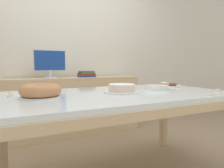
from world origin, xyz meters
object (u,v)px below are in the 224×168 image
(plate_stack, at_px, (157,87))
(tealight_left_edge, at_px, (218,90))
(book_stack, at_px, (86,74))
(pastry_platter, at_px, (166,85))
(tealight_near_front, at_px, (211,94))
(cake_golden_bundt, at_px, (41,91))
(computer_monitor, at_px, (50,64))
(tealight_near_cakes, at_px, (10,95))
(cake_chocolate_round, at_px, (122,89))

(plate_stack, height_order, tealight_left_edge, plate_stack)
(book_stack, xyz_separation_m, pastry_platter, (0.51, -1.14, -0.09))
(book_stack, xyz_separation_m, tealight_near_front, (0.37, -1.79, -0.09))
(pastry_platter, bearing_deg, book_stack, 114.10)
(cake_golden_bundt, bearing_deg, computer_monitor, 78.30)
(cake_golden_bundt, xyz_separation_m, tealight_near_cakes, (-0.20, 0.14, -0.04))
(computer_monitor, xyz_separation_m, book_stack, (0.51, 0.00, -0.15))
(plate_stack, distance_m, tealight_left_edge, 0.52)
(computer_monitor, relative_size, tealight_near_front, 10.60)
(pastry_platter, relative_size, plate_stack, 1.53)
(computer_monitor, distance_m, book_stack, 0.53)
(tealight_left_edge, bearing_deg, pastry_platter, 104.02)
(tealight_near_front, xyz_separation_m, tealight_left_edge, (0.27, 0.14, 0.00))
(book_stack, distance_m, cake_golden_bundt, 1.57)
(cake_chocolate_round, relative_size, plate_stack, 1.38)
(plate_stack, xyz_separation_m, tealight_near_cakes, (-1.23, 0.11, -0.01))
(plate_stack, xyz_separation_m, tealight_near_front, (0.13, -0.48, -0.01))
(cake_chocolate_round, xyz_separation_m, tealight_left_edge, (0.80, -0.28, -0.02))
(cake_golden_bundt, relative_size, pastry_platter, 0.87)
(book_stack, height_order, cake_chocolate_round, book_stack)
(cake_chocolate_round, bearing_deg, tealight_near_cakes, 168.90)
(book_stack, bearing_deg, tealight_near_front, -78.41)
(book_stack, relative_size, plate_stack, 1.12)
(pastry_platter, bearing_deg, plate_stack, -146.59)
(plate_stack, relative_size, tealight_near_cakes, 5.25)
(cake_chocolate_round, xyz_separation_m, plate_stack, (0.41, 0.06, -0.01))
(cake_chocolate_round, height_order, tealight_left_edge, cake_chocolate_round)
(book_stack, relative_size, cake_chocolate_round, 0.82)
(cake_chocolate_round, bearing_deg, tealight_left_edge, -19.54)
(book_stack, bearing_deg, tealight_left_edge, -68.91)
(computer_monitor, height_order, cake_chocolate_round, computer_monitor)
(computer_monitor, height_order, pastry_platter, computer_monitor)
(book_stack, bearing_deg, plate_stack, -79.58)
(computer_monitor, bearing_deg, plate_stack, -60.11)
(pastry_platter, distance_m, plate_stack, 0.32)
(computer_monitor, relative_size, pastry_platter, 1.32)
(cake_chocolate_round, relative_size, tealight_near_cakes, 7.22)
(tealight_near_front, bearing_deg, tealight_left_edge, 26.59)
(pastry_platter, xyz_separation_m, tealight_near_front, (-0.14, -0.65, -0.00))
(book_stack, xyz_separation_m, tealight_left_edge, (0.64, -1.66, -0.09))
(pastry_platter, distance_m, tealight_left_edge, 0.53)
(book_stack, distance_m, tealight_near_cakes, 1.56)
(book_stack, height_order, pastry_platter, book_stack)
(tealight_near_cakes, height_order, tealight_left_edge, same)
(tealight_left_edge, bearing_deg, cake_chocolate_round, 160.46)
(computer_monitor, height_order, tealight_left_edge, computer_monitor)
(plate_stack, bearing_deg, tealight_left_edge, -40.63)
(computer_monitor, relative_size, tealight_near_cakes, 10.60)
(computer_monitor, xyz_separation_m, tealight_near_cakes, (-0.47, -1.21, -0.24))
(cake_golden_bundt, xyz_separation_m, tealight_near_front, (1.16, -0.44, -0.04))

